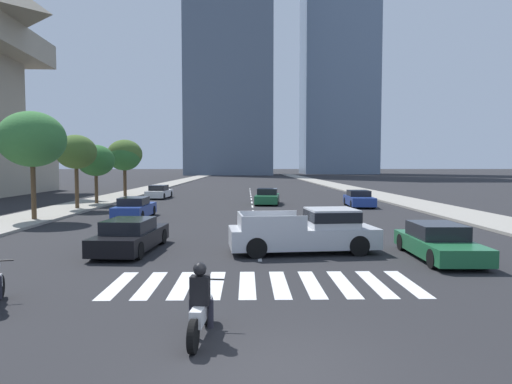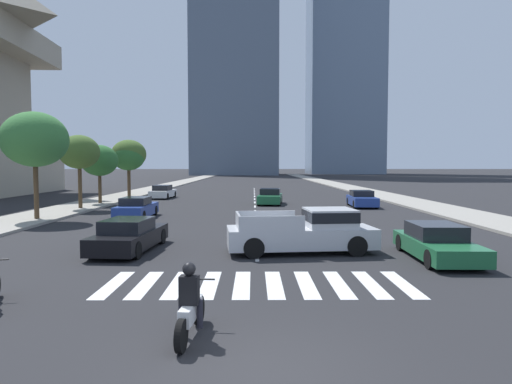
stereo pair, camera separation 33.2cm
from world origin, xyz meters
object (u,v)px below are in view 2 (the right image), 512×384
Objects in this scene: sedan_green_0 at (437,243)px; sedan_blue_4 at (362,199)px; sedan_white_3 at (163,192)px; street_tree_third at (99,161)px; sedan_green_2 at (270,197)px; pickup_truck at (308,231)px; street_tree_second at (79,152)px; motorcycle_third at (190,308)px; street_tree_fifth at (128,157)px; street_tree_fourth at (129,154)px; street_tree_nearest at (35,140)px; sedan_black_5 at (129,236)px; sedan_blue_1 at (137,208)px.

sedan_green_0 is 20.34m from sedan_blue_4.
sedan_white_3 is 8.92m from street_tree_third.
sedan_blue_4 is at bearing 77.10° from sedan_green_2.
street_tree_third is (-15.02, 21.06, 2.90)m from pickup_truck.
street_tree_third is (0.00, 4.37, -0.57)m from street_tree_second.
sedan_white_3 is (-10.56, 7.01, 0.00)m from sedan_green_2.
motorcycle_third is 0.37× the size of street_tree_fifth.
street_tree_second reaches higher than sedan_white_3.
sedan_blue_4 is at bearing -27.18° from street_tree_fourth.
street_tree_nearest reaches higher than street_tree_third.
pickup_truck is 18.41m from street_tree_nearest.
street_tree_third is at bearing -90.00° from street_tree_fifth.
sedan_black_5 is at bearing -68.62° from street_tree_third.
street_tree_nearest is at bearing -90.00° from street_tree_fifth.
street_tree_fourth is at bearing 19.66° from sedan_black_5.
motorcycle_third is 0.36× the size of pickup_truck.
sedan_blue_4 is (6.62, 19.02, -0.21)m from pickup_truck.
pickup_truck is 1.24× the size of sedan_white_3.
sedan_green_2 is 17.03m from street_tree_fifth.
street_tree_fifth is (0.00, -0.21, -0.25)m from street_tree_fourth.
street_tree_fifth is at bearing 90.00° from street_tree_nearest.
street_tree_fourth is (-0.00, 20.28, -0.39)m from street_tree_nearest.
sedan_green_0 is 37.09m from street_tree_fourth.
sedan_blue_4 is (17.82, -9.50, -0.01)m from sedan_white_3.
street_tree_third reaches higher than sedan_blue_4.
sedan_green_2 is at bearing 86.18° from pickup_truck.
street_tree_second is 1.11× the size of street_tree_third.
sedan_black_5 is at bearing -74.67° from street_tree_fifth.
pickup_truck is 1.06× the size of street_tree_second.
sedan_blue_4 is at bearing -63.67° from sedan_blue_1.
sedan_black_5 is at bearing -33.05° from sedan_blue_4.
sedan_green_2 is at bearing 1.74° from street_tree_third.
sedan_blue_1 is 19.78m from street_tree_fifth.
street_tree_fifth is at bearing 111.11° from pickup_truck.
pickup_truck is 4.61m from sedan_green_0.
street_tree_nearest is (-5.58, -1.43, 4.22)m from sedan_blue_1.
street_tree_fifth is (-5.58, 18.64, 3.58)m from sedan_blue_1.
motorcycle_third is 0.45× the size of sedan_blue_4.
street_tree_nearest is (-8.10, 9.48, 4.25)m from sedan_black_5.
street_tree_third is at bearing 30.29° from sedan_blue_1.
sedan_blue_4 is 0.78× the size of street_tree_fourth.
sedan_blue_1 is 0.88× the size of street_tree_second.
street_tree_fifth reaches higher than motorcycle_third.
street_tree_fourth is at bearing 22.47° from motorcycle_third.
street_tree_third is at bearing -137.37° from sedan_green_0.
pickup_truck reaches higher than sedan_blue_4.
street_tree_fifth is (-15.02, 29.91, 3.39)m from pickup_truck.
street_tree_second reaches higher than sedan_green_0.
sedan_green_2 is 0.95× the size of street_tree_third.
sedan_white_3 is at bearing -115.11° from sedan_blue_4.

